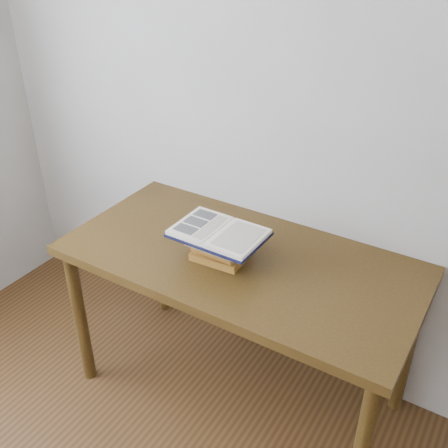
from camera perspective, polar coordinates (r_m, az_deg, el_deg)
The scene contains 3 objects.
desk at distance 2.25m, azimuth 1.73°, elevation -5.54°, with size 1.50×0.75×0.80m.
book_stack at distance 2.16m, azimuth -0.45°, elevation -2.15°, with size 0.24×0.19×0.12m.
open_book at distance 2.10m, azimuth -0.55°, elevation -0.96°, with size 0.37×0.26×0.03m.
Camera 1 is at (0.81, -0.19, 2.04)m, focal length 42.00 mm.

